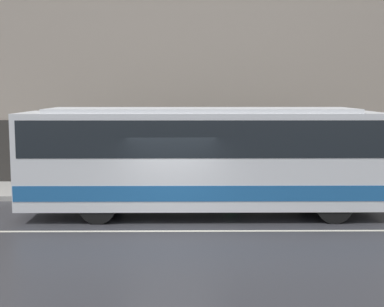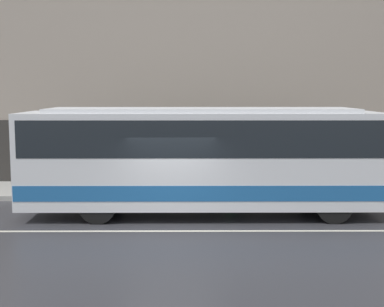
# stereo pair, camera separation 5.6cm
# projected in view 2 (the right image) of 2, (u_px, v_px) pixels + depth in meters

# --- Properties ---
(ground_plane) EXTENTS (60.00, 60.00, 0.00)m
(ground_plane) POSITION_uv_depth(u_px,v_px,m) (171.00, 231.00, 14.53)
(ground_plane) COLOR #333338
(sidewalk) EXTENTS (60.00, 3.10, 0.18)m
(sidewalk) POSITION_uv_depth(u_px,v_px,m) (176.00, 190.00, 20.03)
(sidewalk) COLOR #A09E99
(sidewalk) RESTS_ON ground_plane
(building_facade) EXTENTS (60.00, 0.35, 10.55)m
(building_facade) POSITION_uv_depth(u_px,v_px,m) (176.00, 58.00, 21.12)
(building_facade) COLOR gray
(building_facade) RESTS_ON ground_plane
(lane_stripe) EXTENTS (54.00, 0.14, 0.01)m
(lane_stripe) POSITION_uv_depth(u_px,v_px,m) (171.00, 231.00, 14.53)
(lane_stripe) COLOR beige
(lane_stripe) RESTS_ON ground_plane
(transit_bus) EXTENTS (10.81, 2.62, 3.28)m
(transit_bus) POSITION_uv_depth(u_px,v_px,m) (202.00, 155.00, 16.30)
(transit_bus) COLOR silver
(transit_bus) RESTS_ON ground_plane
(pedestrian_waiting) EXTENTS (0.36, 0.36, 1.79)m
(pedestrian_waiting) POSITION_uv_depth(u_px,v_px,m) (233.00, 170.00, 18.94)
(pedestrian_waiting) COLOR #1E5933
(pedestrian_waiting) RESTS_ON sidewalk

